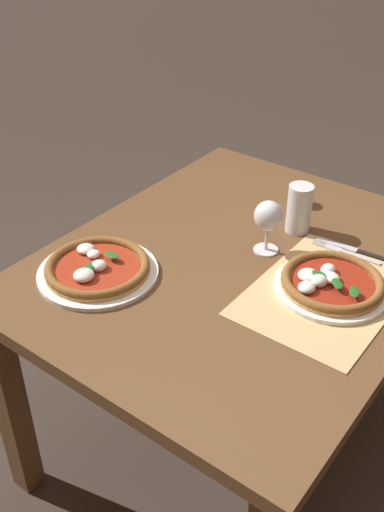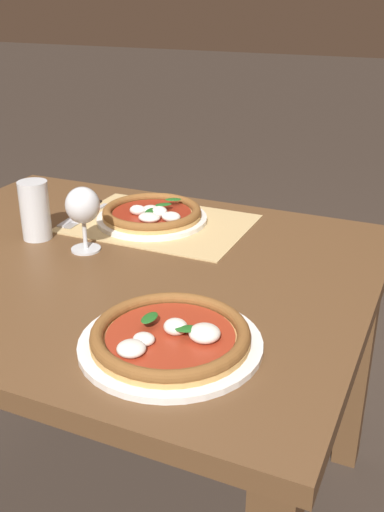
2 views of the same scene
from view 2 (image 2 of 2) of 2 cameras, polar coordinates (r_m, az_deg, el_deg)
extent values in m
plane|color=#382D26|center=(1.81, -6.46, -22.19)|extent=(24.00, 24.00, 0.00)
cube|color=brown|center=(1.38, -7.84, -1.15)|extent=(1.18, 0.97, 0.04)
cube|color=brown|center=(1.77, 15.50, -9.61)|extent=(0.07, 0.07, 0.70)
cube|color=brown|center=(2.13, -13.55, -3.18)|extent=(0.07, 0.07, 0.70)
cube|color=tan|center=(1.57, -3.11, 3.11)|extent=(0.46, 0.33, 0.00)
cylinder|color=white|center=(1.59, -3.83, 3.56)|extent=(0.29, 0.29, 0.01)
cylinder|color=tan|center=(1.58, -3.84, 3.93)|extent=(0.26, 0.26, 0.01)
torus|color=brown|center=(1.58, -3.85, 4.26)|extent=(0.26, 0.26, 0.02)
cylinder|color=maroon|center=(1.58, -3.85, 4.15)|extent=(0.21, 0.21, 0.00)
ellipsoid|color=silver|center=(1.57, -3.95, 4.41)|extent=(0.05, 0.05, 0.02)
ellipsoid|color=silver|center=(1.57, -5.17, 4.37)|extent=(0.05, 0.04, 0.03)
ellipsoid|color=silver|center=(1.52, -1.99, 3.75)|extent=(0.05, 0.04, 0.02)
ellipsoid|color=silver|center=(1.52, -4.11, 3.68)|extent=(0.06, 0.05, 0.02)
ellipsoid|color=silver|center=(1.54, -3.12, 4.20)|extent=(0.04, 0.04, 0.03)
ellipsoid|color=#1E5B1E|center=(1.62, -1.80, 5.41)|extent=(0.05, 0.04, 0.00)
ellipsoid|color=#1E5B1E|center=(1.54, -3.95, 4.34)|extent=(0.03, 0.04, 0.00)
ellipsoid|color=#1E5B1E|center=(1.58, -2.60, 4.89)|extent=(0.05, 0.05, 0.00)
cylinder|color=white|center=(1.04, -2.05, -8.36)|extent=(0.32, 0.32, 0.01)
cylinder|color=tan|center=(1.04, -2.06, -7.84)|extent=(0.28, 0.28, 0.01)
torus|color=brown|center=(1.03, -2.07, -7.38)|extent=(0.28, 0.28, 0.02)
cylinder|color=maroon|center=(1.04, -2.07, -7.54)|extent=(0.22, 0.22, 0.00)
ellipsoid|color=silver|center=(1.04, -1.58, -6.74)|extent=(0.04, 0.04, 0.03)
ellipsoid|color=silver|center=(1.01, -4.61, -7.90)|extent=(0.04, 0.03, 0.02)
ellipsoid|color=silver|center=(0.99, -5.80, -8.76)|extent=(0.05, 0.05, 0.02)
ellipsoid|color=silver|center=(1.02, 1.20, -7.37)|extent=(0.05, 0.05, 0.03)
ellipsoid|color=#1E5B1E|center=(1.05, -4.07, -5.88)|extent=(0.02, 0.04, 0.00)
ellipsoid|color=#1E5B1E|center=(1.02, -0.39, -6.94)|extent=(0.05, 0.04, 0.00)
cylinder|color=silver|center=(1.44, -10.06, 0.66)|extent=(0.07, 0.07, 0.00)
cylinder|color=silver|center=(1.42, -10.16, 1.95)|extent=(0.01, 0.01, 0.06)
ellipsoid|color=silver|center=(1.40, -10.38, 4.79)|extent=(0.08, 0.08, 0.08)
ellipsoid|color=#AD5B14|center=(1.40, -10.35, 4.40)|extent=(0.07, 0.07, 0.05)
cylinder|color=silver|center=(1.51, -14.72, 4.24)|extent=(0.07, 0.07, 0.15)
cylinder|color=black|center=(1.51, -14.67, 3.72)|extent=(0.07, 0.07, 0.12)
cylinder|color=silver|center=(1.49, -14.93, 6.09)|extent=(0.07, 0.07, 0.02)
cube|color=#B7B7BC|center=(1.67, -9.20, 4.28)|extent=(0.02, 0.12, 0.00)
cube|color=#B7B7BC|center=(1.61, -10.66, 3.37)|extent=(0.02, 0.05, 0.00)
cylinder|color=#B7B7BC|center=(1.58, -11.76, 2.90)|extent=(0.00, 0.04, 0.00)
cylinder|color=#B7B7BC|center=(1.58, -11.57, 2.87)|extent=(0.00, 0.04, 0.00)
cylinder|color=#B7B7BC|center=(1.58, -11.39, 2.84)|extent=(0.00, 0.04, 0.00)
cylinder|color=#B7B7BC|center=(1.57, -11.21, 2.81)|extent=(0.00, 0.04, 0.00)
cube|color=black|center=(1.71, -9.52, 4.70)|extent=(0.02, 0.10, 0.01)
cube|color=#B7B7BC|center=(1.62, -11.34, 3.48)|extent=(0.03, 0.12, 0.00)
camera|label=1|loc=(1.86, 45.47, 29.07)|focal=42.00mm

